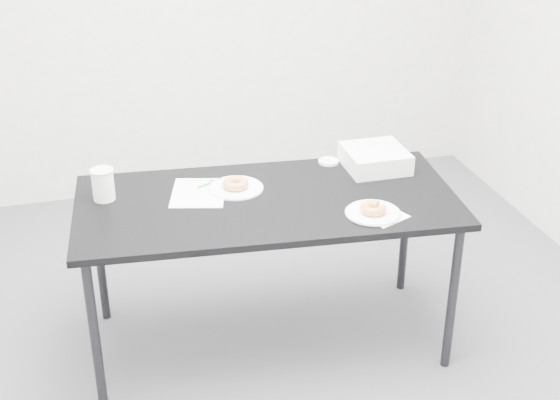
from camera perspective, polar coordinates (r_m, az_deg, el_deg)
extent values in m
plane|color=#4A4A4F|center=(3.69, -1.85, -12.02)|extent=(4.00, 4.00, 0.00)
cube|color=black|center=(3.45, -0.95, -0.15)|extent=(1.74, 0.93, 0.03)
cylinder|color=black|center=(3.35, -13.40, -9.62)|extent=(0.04, 0.04, 0.74)
cylinder|color=black|center=(3.90, -13.08, -3.91)|extent=(0.04, 0.04, 0.74)
cylinder|color=black|center=(3.57, 12.50, -7.03)|extent=(0.04, 0.04, 0.74)
cylinder|color=black|center=(4.09, 9.14, -2.00)|extent=(0.04, 0.04, 0.74)
cube|color=white|center=(3.52, -5.99, 0.54)|extent=(0.30, 0.35, 0.00)
cube|color=green|center=(3.60, -4.84, 1.30)|extent=(0.06, 0.06, 0.00)
cylinder|color=#0E9B57|center=(3.59, -5.14, 1.25)|extent=(0.13, 0.07, 0.01)
cube|color=white|center=(3.33, 7.56, -1.11)|extent=(0.22, 0.22, 0.00)
cylinder|color=white|center=(3.34, 6.81, -0.94)|extent=(0.24, 0.24, 0.01)
torus|color=#C67B3E|center=(3.33, 6.83, -0.61)|extent=(0.14, 0.14, 0.04)
cylinder|color=white|center=(3.54, -3.25, 0.87)|extent=(0.25, 0.25, 0.01)
torus|color=#C67B3E|center=(3.53, -3.26, 1.21)|extent=(0.12, 0.12, 0.04)
cylinder|color=white|center=(3.50, -12.82, 1.12)|extent=(0.10, 0.10, 0.14)
cylinder|color=white|center=(3.80, 3.57, 2.83)|extent=(0.10, 0.10, 0.01)
cube|color=white|center=(3.76, 6.96, 3.04)|extent=(0.28, 0.28, 0.09)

